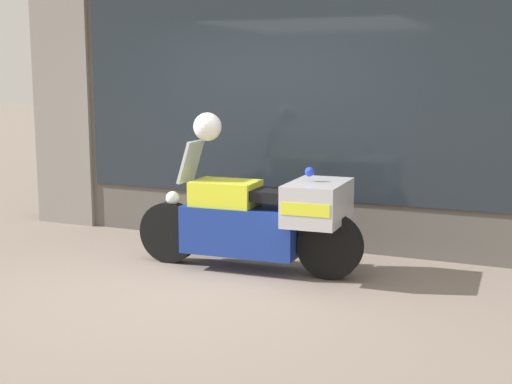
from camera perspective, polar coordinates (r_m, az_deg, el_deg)
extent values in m
plane|color=gray|center=(6.46, -5.15, -7.58)|extent=(60.00, 60.00, 0.00)
cube|color=#56514C|center=(7.99, 1.70, 9.04)|extent=(6.45, 0.40, 3.66)
cube|color=gray|center=(9.43, -14.42, 8.81)|extent=(0.84, 0.55, 3.66)
cube|color=#1E262D|center=(7.65, 3.78, 9.38)|extent=(5.38, 0.02, 2.66)
cube|color=slate|center=(8.04, 3.94, -2.15)|extent=(5.16, 0.30, 0.55)
cube|color=silver|center=(8.03, 4.36, 4.70)|extent=(5.16, 0.02, 1.39)
cube|color=beige|center=(7.87, 4.08, 9.63)|extent=(5.16, 0.30, 0.02)
cube|color=#195623|center=(8.67, -7.55, 9.82)|extent=(0.18, 0.04, 0.06)
cube|color=#B7B2A8|center=(8.10, -0.04, 9.93)|extent=(0.18, 0.04, 0.06)
cube|color=navy|center=(7.69, 8.42, 9.85)|extent=(0.18, 0.04, 0.06)
cube|color=maroon|center=(7.45, 17.62, 9.54)|extent=(0.18, 0.04, 0.06)
cube|color=red|center=(8.39, -3.99, 1.18)|extent=(0.19, 0.03, 0.27)
cube|color=yellow|center=(7.58, 12.45, 0.09)|extent=(0.19, 0.01, 0.27)
cylinder|color=black|center=(7.26, -6.92, -3.20)|extent=(0.62, 0.17, 0.61)
cylinder|color=black|center=(6.66, 5.94, -4.33)|extent=(0.62, 0.17, 0.61)
cube|color=navy|center=(6.91, -1.09, -3.00)|extent=(1.16, 0.55, 0.46)
cube|color=yellow|center=(6.91, -2.45, -0.20)|extent=(0.64, 0.47, 0.27)
cube|color=black|center=(6.75, 0.93, -0.22)|extent=(0.68, 0.40, 0.10)
cube|color=#B7B7BC|center=(6.61, 4.97, -0.82)|extent=(0.54, 0.82, 0.38)
cube|color=yellow|center=(6.61, 4.97, -0.82)|extent=(0.49, 0.83, 0.11)
cube|color=#B2BCC6|center=(7.02, -5.25, 2.45)|extent=(0.17, 0.35, 0.42)
sphere|color=white|center=(7.17, -6.68, -0.48)|extent=(0.14, 0.14, 0.14)
sphere|color=blue|center=(6.59, 4.31, 1.62)|extent=(0.09, 0.09, 0.09)
sphere|color=white|center=(6.91, -3.90, 5.23)|extent=(0.27, 0.27, 0.27)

